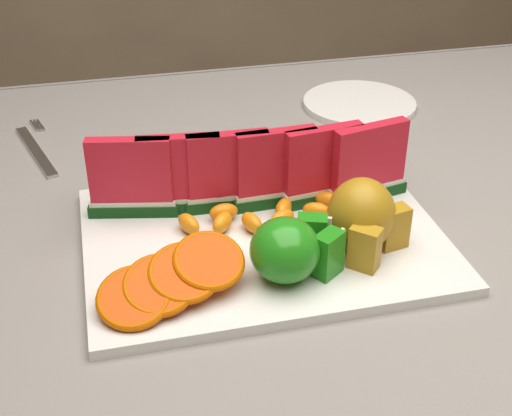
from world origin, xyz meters
TOP-DOWN VIEW (x-y plane):
  - table at (0.00, 0.00)m, footprint 1.40×0.90m
  - tablecloth at (0.00, 0.00)m, footprint 1.53×1.03m
  - platter at (-0.06, -0.04)m, footprint 0.40×0.30m
  - apple_cluster at (-0.05, -0.12)m, footprint 0.11×0.09m
  - pear_cluster at (0.04, -0.09)m, footprint 0.10×0.11m
  - side_plate at (0.18, 0.30)m, footprint 0.20×0.20m
  - fork at (-0.32, 0.26)m, footprint 0.06×0.19m
  - watermelon_row at (-0.06, 0.02)m, footprint 0.39×0.07m
  - orange_fan_front at (-0.18, -0.13)m, footprint 0.16×0.11m
  - orange_fan_back at (-0.04, 0.09)m, footprint 0.34×0.11m
  - tangerine_segments at (-0.05, -0.02)m, footprint 0.21×0.06m

SIDE VIEW (x-z plane):
  - table at x=0.00m, z-range 0.28..1.03m
  - tablecloth at x=0.00m, z-range 0.62..0.82m
  - fork at x=-0.32m, z-range 0.76..0.76m
  - side_plate at x=0.18m, z-range 0.76..0.77m
  - platter at x=-0.06m, z-range 0.76..0.77m
  - tangerine_segments at x=-0.05m, z-range 0.77..0.79m
  - orange_fan_back at x=-0.04m, z-range 0.77..0.81m
  - orange_fan_front at x=-0.18m, z-range 0.77..0.82m
  - apple_cluster at x=-0.05m, z-range 0.77..0.84m
  - pear_cluster at x=0.04m, z-range 0.77..0.85m
  - watermelon_row at x=-0.06m, z-range 0.77..0.87m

